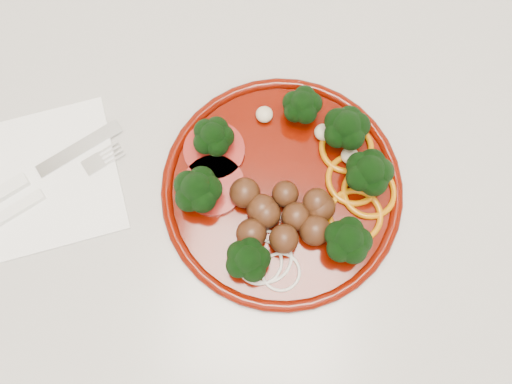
# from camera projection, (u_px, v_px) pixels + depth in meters

# --- Properties ---
(counter) EXTENTS (2.40, 0.60, 0.90)m
(counter) POSITION_uv_depth(u_px,v_px,m) (311.00, 246.00, 1.13)
(counter) COLOR beige
(counter) RESTS_ON ground
(plate) EXTENTS (0.29, 0.29, 0.07)m
(plate) POSITION_uv_depth(u_px,v_px,m) (285.00, 188.00, 0.68)
(plate) COLOR #500A01
(plate) RESTS_ON counter
(napkin) EXTENTS (0.23, 0.23, 0.00)m
(napkin) POSITION_uv_depth(u_px,v_px,m) (45.00, 179.00, 0.70)
(napkin) COLOR white
(napkin) RESTS_ON counter
(knife) EXTENTS (0.17, 0.16, 0.01)m
(knife) POSITION_uv_depth(u_px,v_px,m) (22.00, 181.00, 0.69)
(knife) COLOR silver
(knife) RESTS_ON napkin
(fork) EXTENTS (0.15, 0.14, 0.01)m
(fork) POSITION_uv_depth(u_px,v_px,m) (30.00, 201.00, 0.69)
(fork) COLOR white
(fork) RESTS_ON napkin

